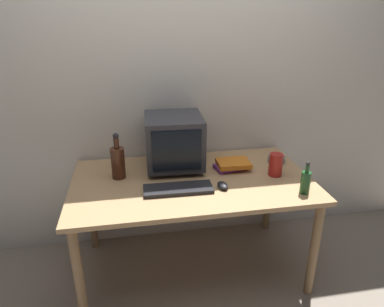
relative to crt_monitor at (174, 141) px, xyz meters
name	(u,v)px	position (x,y,z in m)	size (l,w,h in m)	color
ground_plane	(192,267)	(0.09, -0.20, -0.91)	(6.00, 6.00, 0.00)	gray
back_wall	(180,83)	(0.09, 0.29, 0.34)	(4.00, 0.08, 2.50)	silver
desk	(192,190)	(0.09, -0.20, -0.27)	(1.55, 0.87, 0.72)	tan
crt_monitor	(174,141)	(0.00, 0.00, 0.00)	(0.39, 0.40, 0.37)	#333338
keyboard	(178,189)	(-0.02, -0.34, -0.18)	(0.42, 0.15, 0.02)	black
computer_mouse	(223,185)	(0.25, -0.36, -0.17)	(0.06, 0.10, 0.04)	black
bottle_tall	(118,161)	(-0.38, -0.09, -0.08)	(0.09, 0.09, 0.31)	#472314
bottle_short	(306,182)	(0.72, -0.50, -0.12)	(0.06, 0.06, 0.20)	#1E4C23
book_stack	(232,165)	(0.39, -0.10, -0.16)	(0.25, 0.18, 0.06)	#843893
cd_spindle	(276,159)	(0.73, -0.04, -0.17)	(0.12, 0.12, 0.04)	#595B66
metal_canister	(276,165)	(0.64, -0.24, -0.12)	(0.09, 0.09, 0.15)	#A51E19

